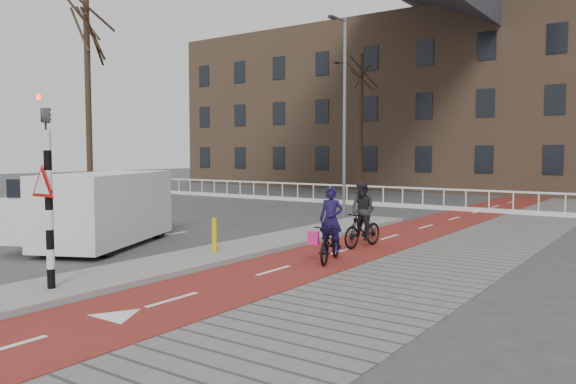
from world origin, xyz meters
The scene contains 15 objects.
ground centered at (0.00, 0.00, 0.00)m, with size 120.00×120.00×0.00m, color #38383A.
bike_lane centered at (1.50, 10.00, 0.01)m, with size 2.50×60.00×0.01m, color maroon.
sidewalk centered at (4.30, 10.00, 0.01)m, with size 3.00×60.00×0.01m, color slate.
curb_island centered at (-0.70, 4.00, 0.06)m, with size 1.80×16.00×0.12m, color gray.
traffic_signal centered at (-0.60, -2.02, 1.99)m, with size 0.80×0.80×3.68m.
bollard centered at (-0.73, 2.52, 0.55)m, with size 0.12×0.12×0.85m, color gold.
cyclist_near centered at (2.01, 3.59, 0.60)m, with size 1.05×1.78×1.78m.
cyclist_far centered at (1.68, 5.85, 0.75)m, with size 0.82×1.69×1.79m.
van centered at (-4.27, 2.00, 1.07)m, with size 3.72×5.09×2.04m.
railing centered at (-5.00, 17.00, 0.31)m, with size 28.00×0.10×0.99m.
townhouse_row centered at (-3.00, 32.00, 7.81)m, with size 46.00×10.00×15.90m.
tree_left centered at (-11.19, 6.43, 4.54)m, with size 0.25×0.25×9.08m, color black.
tree_mid centered at (-7.40, 23.01, 4.30)m, with size 0.27×0.27×8.61m, color black.
streetlight_near centered at (-2.22, 11.74, 3.91)m, with size 0.12×0.12×7.83m, color slate.
streetlight_left centered at (-9.04, 23.79, 4.16)m, with size 0.12×0.12×8.32m, color slate.
Camera 1 is at (8.75, -7.79, 2.59)m, focal length 35.00 mm.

